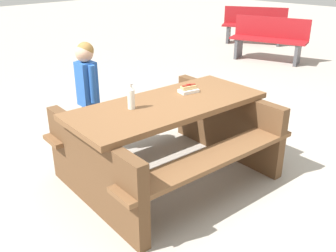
# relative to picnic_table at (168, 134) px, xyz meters

# --- Properties ---
(ground_plane) EXTENTS (30.00, 30.00, 0.00)m
(ground_plane) POSITION_rel_picnic_table_xyz_m (0.00, 0.00, -0.44)
(ground_plane) COLOR #ADA599
(ground_plane) RESTS_ON ground
(picnic_table) EXTENTS (1.94, 1.59, 0.75)m
(picnic_table) POSITION_rel_picnic_table_xyz_m (0.00, 0.00, 0.00)
(picnic_table) COLOR brown
(picnic_table) RESTS_ON ground
(soda_bottle) EXTENTS (0.06, 0.06, 0.23)m
(soda_bottle) POSITION_rel_picnic_table_xyz_m (-0.32, 0.12, 0.41)
(soda_bottle) COLOR silver
(soda_bottle) RESTS_ON picnic_table
(hotdog_tray) EXTENTS (0.20, 0.16, 0.08)m
(hotdog_tray) POSITION_rel_picnic_table_xyz_m (0.34, 0.06, 0.34)
(hotdog_tray) COLOR white
(hotdog_tray) RESTS_ON picnic_table
(child_in_coat) EXTENTS (0.19, 0.29, 1.18)m
(child_in_coat) POSITION_rel_picnic_table_xyz_m (-0.19, 0.96, 0.31)
(child_in_coat) COLOR #3F334C
(child_in_coat) RESTS_ON ground
(park_bench_mid) EXTENTS (0.78, 1.55, 0.85)m
(park_bench_mid) POSITION_rel_picnic_table_xyz_m (4.66, 1.72, 0.00)
(park_bench_mid) COLOR maroon
(park_bench_mid) RESTS_ON ground
(park_bench_far) EXTENTS (1.05, 1.52, 0.85)m
(park_bench_far) POSITION_rel_picnic_table_xyz_m (5.93, 2.88, 0.00)
(park_bench_far) COLOR maroon
(park_bench_far) RESTS_ON ground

